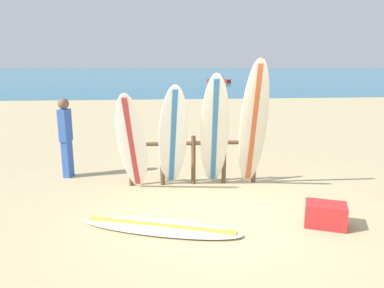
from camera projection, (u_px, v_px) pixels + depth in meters
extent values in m
plane|color=tan|center=(219.00, 219.00, 5.96)|extent=(120.00, 120.00, 0.00)
cube|color=#196B93|center=(163.00, 74.00, 62.25)|extent=(120.00, 80.00, 0.01)
cylinder|color=brown|center=(131.00, 162.00, 7.42)|extent=(0.09, 0.09, 1.00)
cylinder|color=brown|center=(162.00, 161.00, 7.47)|extent=(0.09, 0.09, 1.00)
cylinder|color=brown|center=(193.00, 160.00, 7.53)|extent=(0.09, 0.09, 1.00)
cylinder|color=brown|center=(224.00, 159.00, 7.59)|extent=(0.09, 0.09, 1.00)
cylinder|color=brown|center=(254.00, 159.00, 7.64)|extent=(0.09, 0.09, 1.00)
cylinder|color=brown|center=(193.00, 143.00, 7.45)|extent=(2.61, 0.08, 0.08)
ellipsoid|color=white|center=(132.00, 143.00, 6.88)|extent=(0.70, 0.92, 1.95)
cube|color=#B73338|center=(132.00, 143.00, 6.88)|extent=(0.25, 0.78, 1.80)
ellipsoid|color=white|center=(173.00, 137.00, 7.10)|extent=(0.64, 0.83, 2.08)
cube|color=#3372B2|center=(173.00, 137.00, 7.10)|extent=(0.18, 0.73, 1.92)
ellipsoid|color=white|center=(215.00, 132.00, 7.04)|extent=(0.64, 1.08, 2.28)
cube|color=#3372B2|center=(215.00, 132.00, 7.04)|extent=(0.19, 0.97, 2.11)
ellipsoid|color=silver|center=(253.00, 125.00, 7.12)|extent=(0.54, 0.75, 2.54)
cube|color=#CC5933|center=(253.00, 125.00, 7.12)|extent=(0.10, 0.71, 2.34)
ellipsoid|color=white|center=(160.00, 227.00, 5.59)|extent=(2.55, 1.33, 0.07)
cube|color=gold|center=(160.00, 227.00, 5.59)|extent=(2.21, 0.82, 0.08)
cube|color=#3359B2|center=(68.00, 159.00, 8.00)|extent=(0.21, 0.26, 0.80)
cube|color=#3359B2|center=(65.00, 125.00, 7.83)|extent=(0.25, 0.31, 0.67)
sphere|color=brown|center=(63.00, 104.00, 7.73)|extent=(0.23, 0.23, 0.23)
cube|color=#B22D28|center=(219.00, 81.00, 39.52)|extent=(2.49, 2.27, 0.35)
cube|color=silver|center=(219.00, 78.00, 39.44)|extent=(1.10, 1.07, 0.36)
cube|color=red|center=(325.00, 215.00, 5.67)|extent=(0.71, 0.60, 0.36)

